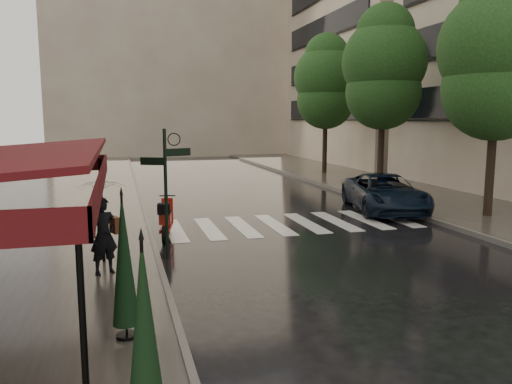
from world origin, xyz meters
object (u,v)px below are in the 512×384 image
parasol_front (124,260)px  parked_car (385,193)px  scooter (166,220)px  pedestrian_with_umbrella (102,197)px  parasol_back (144,333)px

parasol_front → parked_car: bearing=43.3°
scooter → pedestrian_with_umbrella: bearing=-105.3°
scooter → parasol_front: 6.69m
parasol_back → parasol_front: bearing=93.6°
parked_car → parasol_back: parasol_back is taller
parked_car → parasol_back: 14.45m
scooter → parked_car: (8.04, 2.15, 0.14)m
pedestrian_with_umbrella → parked_car: bearing=5.9°
parked_car → parasol_back: size_ratio=2.26×
parasol_front → pedestrian_with_umbrella: bearing=96.4°
parasol_front → scooter: bearing=79.7°
scooter → parked_car: 8.32m
parked_car → parasol_front: 12.69m
scooter → parasol_front: parasol_front is taller
parasol_front → parasol_back: parasol_front is taller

